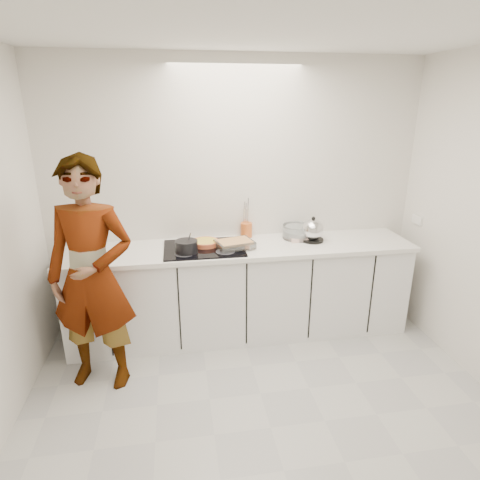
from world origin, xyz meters
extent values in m
cube|color=#B9B8B4|center=(0.00, 0.00, 0.00)|extent=(3.60, 3.20, 0.00)
cube|color=white|center=(0.00, 0.00, 2.60)|extent=(3.60, 3.20, 0.00)
cube|color=silver|center=(0.00, 1.60, 1.30)|extent=(3.60, 0.00, 2.60)
cube|color=white|center=(1.79, 1.33, 1.07)|extent=(0.02, 0.15, 0.09)
cube|color=white|center=(0.00, 1.28, 0.43)|extent=(3.20, 0.58, 0.87)
cube|color=white|center=(0.00, 1.28, 0.89)|extent=(3.24, 0.64, 0.04)
cube|color=black|center=(-0.35, 1.26, 0.92)|extent=(0.72, 0.54, 0.01)
cylinder|color=#CB5934|center=(-0.33, 1.33, 0.94)|extent=(0.33, 0.33, 0.04)
cylinder|color=gold|center=(-0.33, 1.33, 0.96)|extent=(0.28, 0.28, 0.01)
cylinder|color=black|center=(-0.51, 1.15, 0.98)|extent=(0.26, 0.26, 0.11)
cylinder|color=silver|center=(-0.49, 1.17, 1.03)|extent=(0.06, 0.07, 0.17)
cube|color=silver|center=(-0.07, 1.22, 0.95)|extent=(0.38, 0.31, 0.06)
cube|color=#DFA864|center=(-0.07, 1.22, 0.98)|extent=(0.34, 0.27, 0.02)
cylinder|color=silver|center=(0.58, 1.42, 0.98)|extent=(0.36, 0.36, 0.13)
cylinder|color=white|center=(0.58, 1.42, 0.96)|extent=(0.30, 0.30, 0.06)
cube|color=white|center=(0.60, 1.36, 0.93)|extent=(0.24, 0.18, 0.04)
cylinder|color=black|center=(0.70, 1.32, 0.92)|extent=(0.22, 0.22, 0.02)
sphere|color=silver|center=(0.70, 1.32, 1.02)|extent=(0.21, 0.21, 0.21)
sphere|color=black|center=(0.70, 1.32, 1.14)|extent=(0.04, 0.04, 0.04)
cylinder|color=#D36024|center=(0.09, 1.54, 0.98)|extent=(0.13, 0.13, 0.14)
imported|color=white|center=(-1.24, 0.75, 0.92)|extent=(0.75, 0.58, 1.84)
camera|label=1|loc=(-0.57, -2.18, 2.17)|focal=30.00mm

